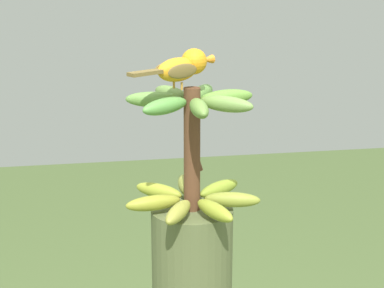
% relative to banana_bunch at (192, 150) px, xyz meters
% --- Properties ---
extents(banana_bunch, '(0.31, 0.31, 0.29)m').
position_rel_banana_bunch_xyz_m(banana_bunch, '(0.00, 0.00, 0.00)').
color(banana_bunch, brown).
rests_on(banana_bunch, banana_tree).
extents(perched_bird, '(0.21, 0.14, 0.08)m').
position_rel_banana_bunch_xyz_m(perched_bird, '(0.02, 0.00, 0.19)').
color(perched_bird, '#C68933').
rests_on(perched_bird, banana_bunch).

